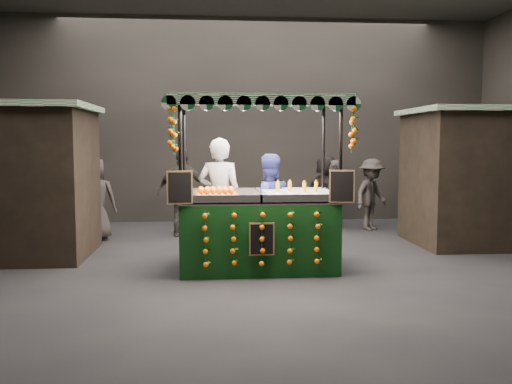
{
  "coord_description": "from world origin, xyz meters",
  "views": [
    {
      "loc": [
        -0.92,
        -8.63,
        1.96
      ],
      "look_at": [
        -0.19,
        0.04,
        1.17
      ],
      "focal_mm": 38.58,
      "sensor_mm": 36.0,
      "label": 1
    }
  ],
  "objects": [
    {
      "name": "shopper_4",
      "position": [
        -3.2,
        2.48,
        0.83
      ],
      "size": [
        0.83,
        0.56,
        1.66
      ],
      "rotation": [
        0.0,
        0.0,
        3.18
      ],
      "color": "#2C2724",
      "rests_on": "ground"
    },
    {
      "name": "juice_stall",
      "position": [
        -0.18,
        -0.32,
        0.82
      ],
      "size": [
        2.72,
        1.6,
        2.64
      ],
      "color": "black",
      "rests_on": "ground"
    },
    {
      "name": "neighbour_stall_left",
      "position": [
        -4.4,
        1.0,
        1.31
      ],
      "size": [
        3.0,
        2.2,
        2.6
      ],
      "color": "black",
      "rests_on": "ground"
    },
    {
      "name": "neighbour_stall_right",
      "position": [
        4.4,
        1.5,
        1.31
      ],
      "size": [
        3.0,
        2.2,
        2.6
      ],
      "color": "black",
      "rests_on": "ground"
    },
    {
      "name": "shopper_0",
      "position": [
        -4.11,
        3.45,
        0.84
      ],
      "size": [
        0.7,
        0.55,
        1.67
      ],
      "rotation": [
        0.0,
        0.0,
        0.28
      ],
      "color": "#2D2725",
      "rests_on": "ground"
    },
    {
      "name": "market_hall",
      "position": [
        0.0,
        0.0,
        3.38
      ],
      "size": [
        12.1,
        10.1,
        5.05
      ],
      "color": "black",
      "rests_on": "ground"
    },
    {
      "name": "vendor_blue",
      "position": [
        0.05,
        0.51,
        0.88
      ],
      "size": [
        0.95,
        0.8,
        1.77
      ],
      "rotation": [
        0.0,
        0.0,
        3.3
      ],
      "color": "navy",
      "rests_on": "ground"
    },
    {
      "name": "shopper_2",
      "position": [
        -1.47,
        2.83,
        0.92
      ],
      "size": [
        1.09,
        0.48,
        1.84
      ],
      "rotation": [
        0.0,
        0.0,
        3.17
      ],
      "color": "#2E2925",
      "rests_on": "ground"
    },
    {
      "name": "vendor_grey",
      "position": [
        -0.76,
        0.53,
        1.02
      ],
      "size": [
        0.84,
        0.66,
        2.03
      ],
      "rotation": [
        0.0,
        0.0,
        2.89
      ],
      "color": "gray",
      "rests_on": "ground"
    },
    {
      "name": "shopper_3",
      "position": [
        2.67,
        3.32,
        0.8
      ],
      "size": [
        1.17,
        1.11,
        1.59
      ],
      "rotation": [
        0.0,
        0.0,
        0.68
      ],
      "color": "#2D2925",
      "rests_on": "ground"
    },
    {
      "name": "shopper_1",
      "position": [
        4.14,
        3.39,
        0.86
      ],
      "size": [
        1.04,
        0.95,
        1.72
      ],
      "rotation": [
        0.0,
        0.0,
        -0.45
      ],
      "color": "black",
      "rests_on": "ground"
    },
    {
      "name": "shopper_5",
      "position": [
        1.75,
        3.82,
        0.84
      ],
      "size": [
        1.09,
        1.62,
        1.67
      ],
      "rotation": [
        0.0,
        0.0,
        1.99
      ],
      "color": "black",
      "rests_on": "ground"
    },
    {
      "name": "ground",
      "position": [
        0.0,
        0.0,
        0.0
      ],
      "size": [
        12.0,
        12.0,
        0.0
      ],
      "primitive_type": "plane",
      "color": "black",
      "rests_on": "ground"
    },
    {
      "name": "shopper_6",
      "position": [
        1.82,
        3.44,
        0.78
      ],
      "size": [
        0.49,
        0.64,
        1.56
      ],
      "rotation": [
        0.0,
        0.0,
        -1.8
      ],
      "color": "#2B2522",
      "rests_on": "ground"
    }
  ]
}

